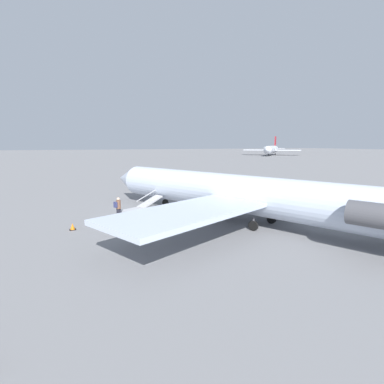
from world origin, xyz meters
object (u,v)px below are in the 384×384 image
(airplane_main, at_px, (246,194))
(passenger, at_px, (118,207))
(boarding_stairs, at_px, (135,210))
(airplane_far_center, at_px, (272,149))

(airplane_main, bearing_deg, passenger, 35.76)
(boarding_stairs, bearing_deg, airplane_far_center, 23.61)
(airplane_far_center, xyz_separation_m, boarding_stairs, (-103.25, 93.29, -2.59))
(airplane_far_center, relative_size, boarding_stairs, 7.70)
(boarding_stairs, relative_size, passenger, 2.34)
(airplane_main, xyz_separation_m, boarding_stairs, (5.95, 7.01, -1.83))
(airplane_far_center, bearing_deg, passenger, 2.20)
(boarding_stairs, distance_m, passenger, 1.95)
(airplane_main, bearing_deg, airplane_far_center, -62.61)
(airplane_main, distance_m, boarding_stairs, 9.38)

